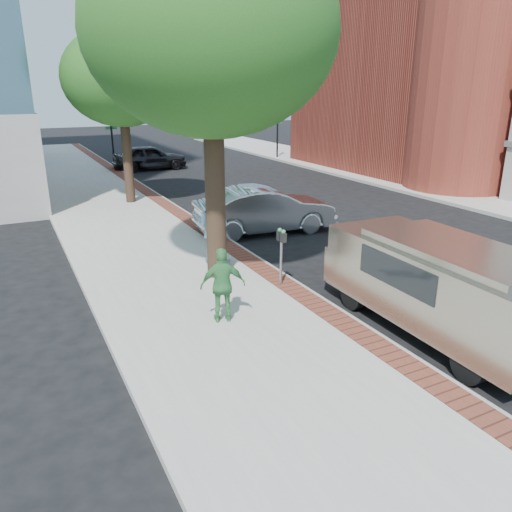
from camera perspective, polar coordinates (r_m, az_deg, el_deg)
ground at (r=12.24m, az=1.64°, el=-5.17°), size 120.00×120.00×0.00m
sidewalk at (r=18.87m, az=-14.17°, el=3.18°), size 5.00×60.00×0.15m
brick_strip at (r=19.42m, az=-7.87°, el=4.26°), size 0.60×60.00×0.01m
curb at (r=19.55m, az=-6.89°, el=4.16°), size 0.10×60.00×0.15m
sidewalk_far at (r=27.13m, az=21.01°, el=7.16°), size 5.00×60.00×0.15m
church at (r=35.02m, az=23.65°, el=21.09°), size 19.00×16.00×20.40m
signal_near at (r=32.53m, az=-16.16°, el=13.28°), size 0.70×0.15×3.80m
signal_far at (r=36.59m, az=2.47°, el=14.51°), size 0.70×0.15×3.80m
tree_near at (r=12.70m, az=-5.18°, el=24.17°), size 6.00×6.00×8.51m
tree_far at (r=22.35m, az=-15.18°, el=19.02°), size 4.80×4.80×7.14m
parking_meter at (r=12.52m, az=2.92°, el=1.28°), size 0.12×0.32×1.47m
person_gray at (r=13.62m, az=-4.51°, el=2.37°), size 0.57×0.78×1.97m
person_officer at (r=14.24m, az=-4.90°, el=3.29°), size 1.24×1.27×2.06m
person_green at (r=10.62m, az=-3.81°, el=-3.36°), size 1.04×0.65×1.64m
sedan_silver at (r=17.78m, az=1.06°, el=5.29°), size 5.13×2.27×1.64m
bg_car at (r=32.57m, az=-12.07°, el=10.98°), size 4.63×2.07×1.55m
van at (r=11.14m, az=19.72°, el=-2.65°), size 2.22×5.53×2.02m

